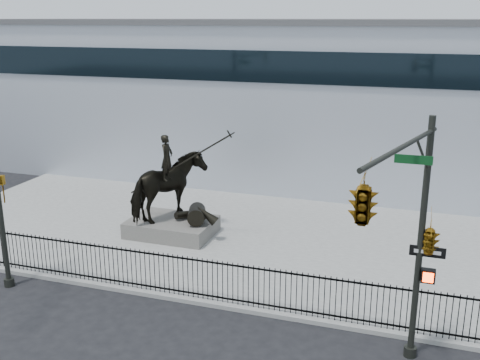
% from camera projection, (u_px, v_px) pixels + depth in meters
% --- Properties ---
extents(ground, '(120.00, 120.00, 0.00)m').
position_uv_depth(ground, '(184.00, 320.00, 18.11)').
color(ground, black).
rests_on(ground, ground).
extents(plaza, '(30.00, 12.00, 0.15)m').
position_uv_depth(plaza, '(249.00, 239.00, 24.47)').
color(plaza, gray).
rests_on(plaza, ground).
extents(building, '(44.00, 14.00, 9.00)m').
position_uv_depth(building, '(311.00, 99.00, 35.09)').
color(building, '#B6BCC7').
rests_on(building, ground).
extents(picket_fence, '(22.10, 0.10, 1.50)m').
position_uv_depth(picket_fence, '(198.00, 278.00, 19.00)').
color(picket_fence, black).
rests_on(picket_fence, plaza).
extents(statue_plinth, '(3.68, 2.55, 0.69)m').
position_uv_depth(statue_plinth, '(172.00, 227.00, 24.77)').
color(statue_plinth, '#56534F').
rests_on(statue_plinth, plaza).
extents(equestrian_statue, '(4.70, 2.92, 3.98)m').
position_uv_depth(equestrian_statue, '(172.00, 188.00, 24.25)').
color(equestrian_statue, black).
rests_on(equestrian_statue, statue_plinth).
extents(traffic_signal_right, '(2.17, 6.86, 7.00)m').
position_uv_depth(traffic_signal_right, '(400.00, 221.00, 12.98)').
color(traffic_signal_right, black).
rests_on(traffic_signal_right, ground).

